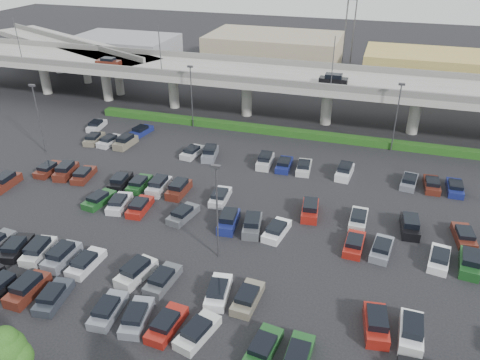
# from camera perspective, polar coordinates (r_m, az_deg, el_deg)

# --- Properties ---
(ground) EXTENTS (280.00, 280.00, 0.00)m
(ground) POSITION_cam_1_polar(r_m,az_deg,el_deg) (54.32, 0.20, -4.33)
(ground) COLOR black
(overpass) EXTENTS (150.00, 13.00, 15.80)m
(overpass) POSITION_cam_1_polar(r_m,az_deg,el_deg) (80.10, 7.01, 11.89)
(overpass) COLOR gray
(overpass) RESTS_ON ground
(on_ramp) EXTENTS (50.93, 30.13, 8.80)m
(on_ramp) POSITION_cam_1_polar(r_m,az_deg,el_deg) (111.08, -19.96, 15.00)
(on_ramp) COLOR gray
(on_ramp) RESTS_ON ground
(hedge) EXTENTS (66.00, 1.60, 1.10)m
(hedge) POSITION_cam_1_polar(r_m,az_deg,el_deg) (75.70, 5.85, 5.81)
(hedge) COLOR #174113
(hedge) RESTS_ON ground
(parked_cars) EXTENTS (63.05, 41.67, 1.67)m
(parked_cars) POSITION_cam_1_polar(r_m,az_deg,el_deg) (50.83, -2.90, -6.08)
(parked_cars) COLOR #2B2F38
(parked_cars) RESTS_ON ground
(light_poles) EXTENTS (66.90, 48.38, 10.30)m
(light_poles) POSITION_cam_1_polar(r_m,az_deg,el_deg) (54.15, -3.33, 3.05)
(light_poles) COLOR #444348
(light_poles) RESTS_ON ground
(distant_buildings) EXTENTS (138.00, 24.00, 9.00)m
(distant_buildings) POSITION_cam_1_polar(r_m,az_deg,el_deg) (108.59, 16.80, 13.50)
(distant_buildings) COLOR gray
(distant_buildings) RESTS_ON ground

